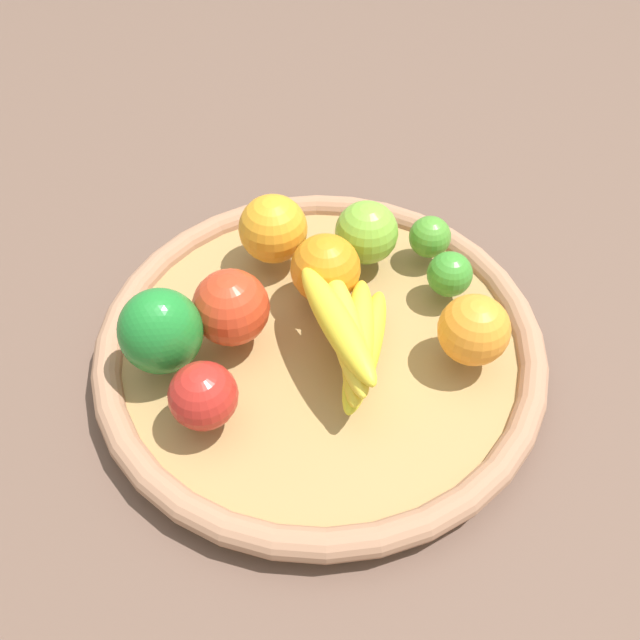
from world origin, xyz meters
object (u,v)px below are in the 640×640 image
(orange_0, at_px, (275,228))
(bell_pepper, at_px, (161,332))
(apple_1, at_px, (203,396))
(banana_bunch, at_px, (352,336))
(apple_0, at_px, (366,233))
(lime_1, at_px, (452,277))
(apple_2, at_px, (231,307))
(orange_1, at_px, (326,269))
(orange_2, at_px, (474,330))
(lime_0, at_px, (430,237))

(orange_0, distance_m, bell_pepper, 0.19)
(apple_1, bearing_deg, banana_bunch, 92.52)
(banana_bunch, distance_m, bell_pepper, 0.18)
(apple_0, height_order, bell_pepper, bell_pepper)
(lime_1, xyz_separation_m, apple_2, (-0.04, -0.23, 0.01))
(apple_0, relative_size, apple_2, 0.91)
(orange_1, bearing_deg, orange_2, 36.39)
(lime_1, bearing_deg, bell_pepper, -95.79)
(lime_1, distance_m, bell_pepper, 0.31)
(orange_0, bearing_deg, lime_0, 66.83)
(lime_0, xyz_separation_m, bell_pepper, (0.03, -0.32, 0.02))
(apple_2, height_order, lime_0, apple_2)
(orange_1, xyz_separation_m, bell_pepper, (0.02, -0.18, 0.01))
(banana_bunch, bearing_deg, apple_1, -87.48)
(banana_bunch, bearing_deg, orange_2, 69.89)
(apple_2, bearing_deg, orange_0, 138.15)
(orange_1, height_order, bell_pepper, bell_pepper)
(apple_0, bearing_deg, banana_bunch, -31.88)
(orange_1, relative_size, orange_2, 1.05)
(lime_1, bearing_deg, apple_2, -99.76)
(orange_0, height_order, apple_2, same)
(lime_1, height_order, orange_0, orange_0)
(banana_bunch, bearing_deg, orange_1, 171.49)
(apple_0, relative_size, lime_0, 1.49)
(orange_1, xyz_separation_m, apple_1, (0.10, -0.17, -0.01))
(orange_1, bearing_deg, lime_0, 94.99)
(orange_1, relative_size, lime_1, 1.52)
(lime_1, xyz_separation_m, bell_pepper, (-0.03, -0.31, 0.02))
(lime_0, bearing_deg, orange_2, -13.96)
(orange_1, distance_m, apple_1, 0.19)
(lime_1, distance_m, orange_2, 0.08)
(lime_1, height_order, apple_2, apple_2)
(orange_1, distance_m, bell_pepper, 0.18)
(apple_2, relative_size, lime_0, 1.63)
(apple_0, xyz_separation_m, apple_2, (0.05, -0.17, 0.00))
(lime_0, bearing_deg, apple_1, -69.71)
(apple_2, bearing_deg, orange_2, 59.91)
(banana_bunch, distance_m, orange_0, 0.17)
(lime_0, bearing_deg, bell_pepper, -83.82)
(orange_2, relative_size, bell_pepper, 0.77)
(banana_bunch, height_order, apple_2, apple_2)
(orange_0, xyz_separation_m, orange_2, (0.21, 0.12, -0.00))
(lime_0, relative_size, orange_2, 0.67)
(lime_1, relative_size, banana_bunch, 0.30)
(lime_0, height_order, bell_pepper, bell_pepper)
(lime_0, distance_m, orange_2, 0.15)
(apple_1, distance_m, orange_2, 0.27)
(apple_1, relative_size, apple_0, 0.90)
(lime_1, distance_m, apple_2, 0.24)
(apple_2, bearing_deg, lime_1, 80.24)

